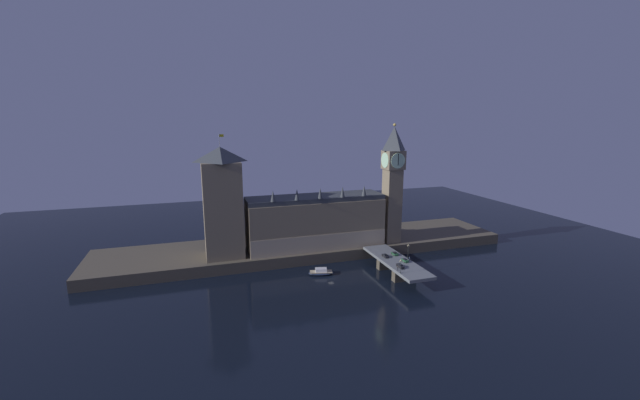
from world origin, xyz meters
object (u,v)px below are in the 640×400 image
(pedestrian_near_rail, at_px, (398,268))
(pedestrian_mid_walk, at_px, (409,258))
(victoria_tower, at_px, (222,202))
(car_southbound_trail, at_px, (395,254))
(car_northbound_lead, at_px, (385,256))
(car_northbound_trail, at_px, (400,266))
(boat_upstream, at_px, (321,272))
(clock_tower, at_px, (393,181))
(car_southbound_lead, at_px, (405,260))
(street_lamp_near, at_px, (401,265))
(street_lamp_mid, at_px, (408,250))

(pedestrian_near_rail, bearing_deg, pedestrian_mid_walk, 39.45)
(victoria_tower, height_order, car_southbound_trail, victoria_tower)
(car_northbound_lead, xyz_separation_m, car_northbound_trail, (0.00, -14.25, 0.09))
(car_northbound_lead, bearing_deg, car_southbound_trail, 12.22)
(boat_upstream, bearing_deg, pedestrian_mid_walk, -17.27)
(clock_tower, height_order, car_southbound_trail, clock_tower)
(car_northbound_trail, relative_size, car_southbound_lead, 1.15)
(clock_tower, distance_m, car_northbound_lead, 43.63)
(pedestrian_near_rail, bearing_deg, car_southbound_trail, 64.89)
(victoria_tower, height_order, street_lamp_near, victoria_tower)
(car_northbound_lead, distance_m, car_northbound_trail, 14.25)
(clock_tower, height_order, street_lamp_near, clock_tower)
(boat_upstream, bearing_deg, pedestrian_near_rail, -37.65)
(car_northbound_trail, distance_m, car_southbound_trail, 16.49)
(car_northbound_trail, xyz_separation_m, car_southbound_lead, (5.69, 5.77, -0.04))
(street_lamp_near, bearing_deg, clock_tower, 66.94)
(street_lamp_mid, bearing_deg, pedestrian_mid_walk, -100.50)
(pedestrian_mid_walk, distance_m, street_lamp_mid, 4.08)
(car_southbound_trail, bearing_deg, car_northbound_lead, -167.78)
(car_northbound_trail, relative_size, street_lamp_near, 0.76)
(pedestrian_near_rail, relative_size, pedestrian_mid_walk, 1.03)
(car_southbound_lead, distance_m, pedestrian_mid_walk, 2.98)
(car_southbound_trail, height_order, boat_upstream, car_southbound_trail)
(victoria_tower, relative_size, street_lamp_mid, 8.47)
(pedestrian_near_rail, distance_m, pedestrian_mid_walk, 14.73)
(victoria_tower, bearing_deg, car_northbound_lead, -22.49)
(clock_tower, distance_m, car_southbound_trail, 41.13)
(pedestrian_mid_walk, height_order, boat_upstream, pedestrian_mid_walk)
(victoria_tower, bearing_deg, pedestrian_near_rail, -34.02)
(street_lamp_near, bearing_deg, pedestrian_near_rail, 82.88)
(car_southbound_trail, bearing_deg, street_lamp_mid, -64.10)
(pedestrian_near_rail, bearing_deg, street_lamp_near, -97.12)
(clock_tower, height_order, car_northbound_lead, clock_tower)
(street_lamp_mid, bearing_deg, boat_upstream, 165.78)
(car_southbound_lead, xyz_separation_m, pedestrian_near_rail, (-8.53, -8.49, 0.28))
(clock_tower, distance_m, street_lamp_mid, 42.15)
(car_northbound_lead, xyz_separation_m, car_southbound_lead, (5.69, -8.48, 0.05))
(car_southbound_lead, height_order, pedestrian_mid_walk, pedestrian_mid_walk)
(car_northbound_trail, bearing_deg, pedestrian_near_rail, -136.28)
(car_northbound_trail, height_order, car_southbound_trail, car_northbound_trail)
(car_northbound_trail, height_order, car_southbound_lead, car_northbound_trail)
(car_southbound_lead, distance_m, car_southbound_trail, 9.71)
(pedestrian_near_rail, bearing_deg, car_northbound_trail, 43.72)
(car_southbound_trail, distance_m, street_lamp_mid, 8.31)
(car_southbound_lead, bearing_deg, street_lamp_mid, 43.05)
(clock_tower, bearing_deg, car_northbound_trail, -112.16)
(car_southbound_lead, height_order, pedestrian_near_rail, pedestrian_near_rail)
(car_northbound_trail, relative_size, pedestrian_mid_walk, 2.64)
(street_lamp_near, bearing_deg, pedestrian_mid_walk, 46.85)
(street_lamp_near, relative_size, street_lamp_mid, 0.87)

